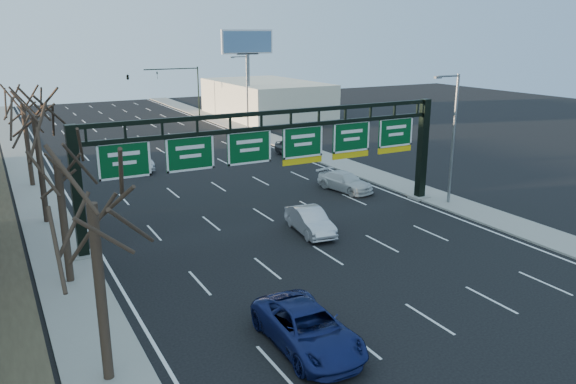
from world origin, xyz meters
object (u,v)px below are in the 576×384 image
car_blue_suv (308,328)px  car_silver_sedan (310,221)px  car_white_wagon (345,182)px  sign_gantry (279,152)px

car_blue_suv → car_silver_sedan: 12.79m
car_blue_suv → car_white_wagon: car_blue_suv is taller
car_blue_suv → car_silver_sedan: (6.60, 10.96, -0.04)m
sign_gantry → car_white_wagon: size_ratio=5.11×
car_silver_sedan → car_blue_suv: bearing=-114.2°
car_silver_sedan → sign_gantry: bearing=114.9°
sign_gantry → car_blue_suv: 15.12m
car_white_wagon → car_silver_sedan: bearing=-148.3°
car_blue_suv → sign_gantry: bearing=68.1°
sign_gantry → car_white_wagon: sign_gantry is taller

